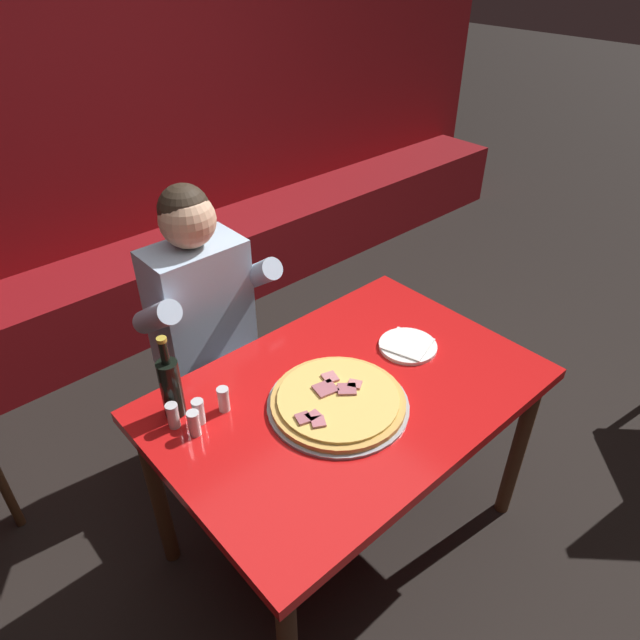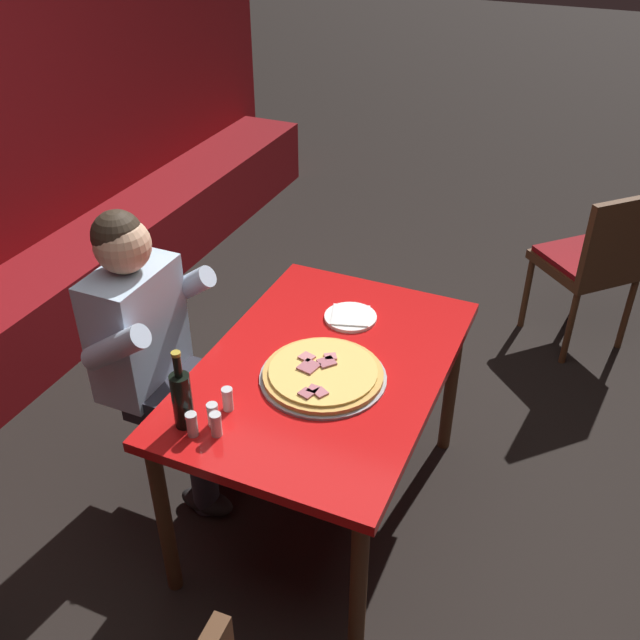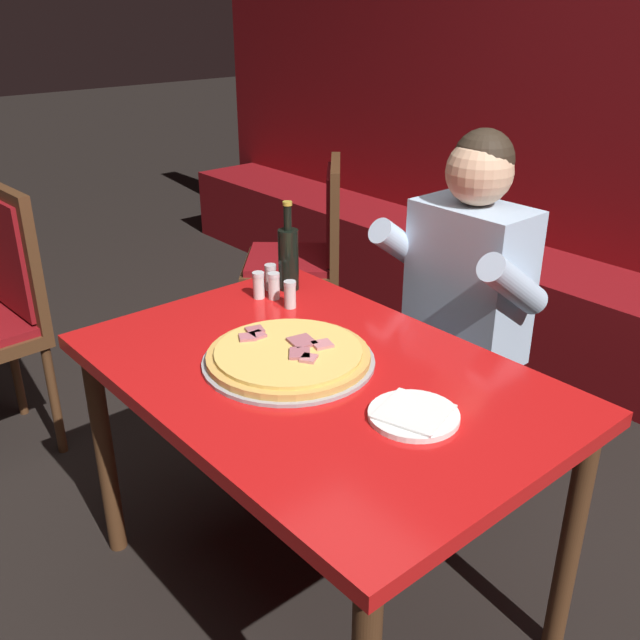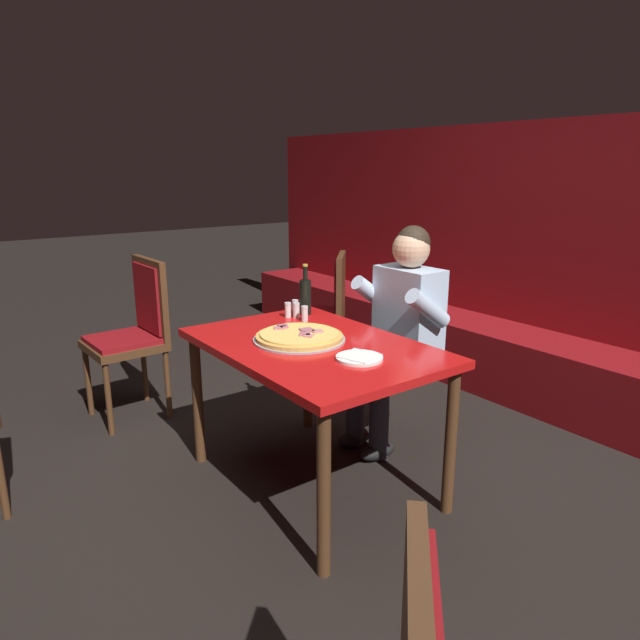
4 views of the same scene
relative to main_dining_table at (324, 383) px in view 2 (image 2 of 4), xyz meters
The scene contains 11 objects.
ground_plane 0.68m from the main_dining_table, ahead, with size 24.00×24.00×0.00m, color black.
main_dining_table is the anchor object (origin of this frame).
pizza 0.13m from the main_dining_table, 159.45° to the right, with size 0.45×0.45×0.05m.
plate_white_paper 0.33m from the main_dining_table, ahead, with size 0.21×0.21×0.02m.
beer_bottle 0.59m from the main_dining_table, 148.90° to the left, with size 0.07×0.07×0.29m.
shaker_red_pepper_flakes 0.58m from the main_dining_table, 154.95° to the left, with size 0.04×0.04×0.09m.
shaker_black_pepper 0.43m from the main_dining_table, 151.07° to the left, with size 0.04×0.04×0.09m.
shaker_oregano 0.52m from the main_dining_table, 160.68° to the left, with size 0.04×0.04×0.09m.
shaker_parmesan 0.50m from the main_dining_table, 155.57° to the left, with size 0.04×0.04×0.09m.
diner_seated_blue_shirt 0.67m from the main_dining_table, 98.90° to the left, with size 0.53×0.53×1.27m.
dining_chair_near_left 1.87m from the main_dining_table, 26.57° to the right, with size 0.62×0.62×0.93m.
Camera 2 is at (-1.90, -0.81, 2.34)m, focal length 40.00 mm.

